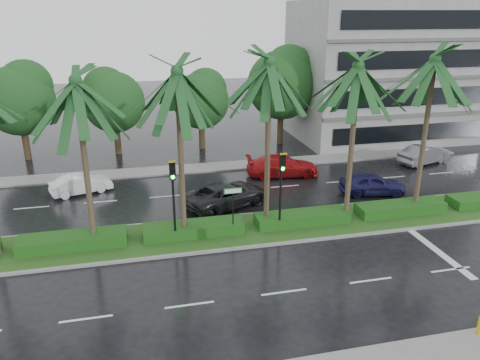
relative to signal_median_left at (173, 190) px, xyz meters
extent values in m
plane|color=black|center=(4.00, -0.30, -3.00)|extent=(120.00, 120.00, 0.00)
cube|color=slate|center=(4.00, 11.70, -2.94)|extent=(40.00, 2.00, 0.12)
cube|color=gray|center=(4.00, 0.70, -2.93)|extent=(36.00, 4.00, 0.14)
cube|color=#2D551C|center=(4.00, 0.70, -2.85)|extent=(35.60, 3.70, 0.02)
cube|color=#1F4E16|center=(-5.00, 0.70, -2.55)|extent=(5.20, 1.40, 0.60)
cube|color=#1F4E16|center=(1.00, 0.70, -2.55)|extent=(5.20, 1.40, 0.60)
cube|color=#1F4E16|center=(7.00, 0.70, -2.55)|extent=(5.20, 1.40, 0.60)
cube|color=#1F4E16|center=(13.00, 0.70, -2.55)|extent=(5.20, 1.40, 0.60)
cube|color=silver|center=(-8.00, 6.70, -2.99)|extent=(2.00, 0.12, 0.01)
cube|color=silver|center=(-4.00, -5.30, -2.99)|extent=(2.00, 0.12, 0.01)
cube|color=silver|center=(-4.00, 6.70, -2.99)|extent=(2.00, 0.12, 0.01)
cube|color=silver|center=(0.00, -5.30, -2.99)|extent=(2.00, 0.12, 0.01)
cube|color=silver|center=(0.00, 6.70, -2.99)|extent=(2.00, 0.12, 0.01)
cube|color=silver|center=(4.00, -5.30, -2.99)|extent=(2.00, 0.12, 0.01)
cube|color=silver|center=(4.00, 6.70, -2.99)|extent=(2.00, 0.12, 0.01)
cube|color=silver|center=(8.00, -5.30, -2.99)|extent=(2.00, 0.12, 0.01)
cube|color=silver|center=(8.00, 6.70, -2.99)|extent=(2.00, 0.12, 0.01)
cube|color=silver|center=(12.00, -5.30, -2.99)|extent=(2.00, 0.12, 0.01)
cube|color=silver|center=(12.00, 6.70, -2.99)|extent=(2.00, 0.12, 0.01)
cube|color=silver|center=(16.00, 6.70, -2.99)|extent=(2.00, 0.12, 0.01)
cube|color=silver|center=(20.00, 6.70, -2.99)|extent=(2.00, 0.12, 0.01)
cube|color=silver|center=(12.50, -3.30, -2.99)|extent=(0.40, 6.00, 0.01)
cylinder|color=#463A28|center=(-4.00, 0.80, 1.20)|extent=(0.28, 0.28, 8.10)
cylinder|color=#463A28|center=(-4.00, 0.80, -2.63)|extent=(0.40, 0.40, 0.44)
cylinder|color=#463A28|center=(0.50, 0.60, 1.35)|extent=(0.28, 0.28, 8.40)
cylinder|color=#463A28|center=(0.50, 0.60, -2.63)|extent=(0.40, 0.40, 0.44)
cylinder|color=#463A28|center=(5.00, 0.90, 1.50)|extent=(0.28, 0.28, 8.69)
cylinder|color=#463A28|center=(5.00, 0.90, -2.63)|extent=(0.40, 0.40, 0.44)
cylinder|color=#463A28|center=(9.50, 0.50, 1.38)|extent=(0.28, 0.28, 8.46)
cylinder|color=#463A28|center=(9.50, 0.50, -2.63)|extent=(0.40, 0.40, 0.44)
cylinder|color=#463A28|center=(14.00, 0.80, 1.48)|extent=(0.28, 0.28, 8.65)
cylinder|color=#463A28|center=(14.00, 0.80, -2.63)|extent=(0.40, 0.40, 0.44)
cylinder|color=gold|center=(10.00, -9.60, -2.53)|extent=(0.18, 0.18, 0.70)
cylinder|color=black|center=(0.00, 0.10, -1.15)|extent=(0.12, 0.12, 3.40)
cube|color=black|center=(0.00, -0.08, 1.00)|extent=(0.30, 0.18, 0.90)
cube|color=gold|center=(0.00, -0.20, 1.48)|extent=(0.34, 0.12, 0.06)
cylinder|color=black|center=(0.00, -0.18, 1.30)|extent=(0.18, 0.04, 0.18)
cylinder|color=black|center=(0.00, -0.18, 1.00)|extent=(0.18, 0.04, 0.18)
cylinder|color=#0CE519|center=(0.00, -0.18, 0.70)|extent=(0.18, 0.04, 0.18)
cylinder|color=black|center=(5.50, 0.10, -1.15)|extent=(0.12, 0.12, 3.40)
cube|color=black|center=(5.50, -0.08, 1.00)|extent=(0.30, 0.18, 0.90)
cube|color=gold|center=(5.50, -0.20, 1.48)|extent=(0.34, 0.12, 0.06)
cylinder|color=black|center=(5.50, -0.18, 1.30)|extent=(0.18, 0.04, 0.18)
cylinder|color=black|center=(5.50, -0.18, 1.00)|extent=(0.18, 0.04, 0.18)
cylinder|color=#0CE519|center=(5.50, -0.18, 0.70)|extent=(0.18, 0.04, 0.18)
cylinder|color=black|center=(3.00, 0.20, -1.55)|extent=(0.06, 0.06, 2.60)
cube|color=#0C5926|center=(3.00, 0.17, -0.40)|extent=(0.95, 0.04, 0.30)
cube|color=white|center=(3.00, 0.15, -0.40)|extent=(0.85, 0.01, 0.22)
cylinder|color=#322216|center=(-10.00, 17.20, -1.70)|extent=(0.52, 0.52, 2.60)
sphere|color=#1A4018|center=(-10.00, 17.20, 1.69)|extent=(5.36, 5.36, 5.36)
sphere|color=#1A4018|center=(-10.00, 17.50, 2.73)|extent=(4.02, 4.02, 4.02)
cylinder|color=#322216|center=(-3.00, 17.20, -1.81)|extent=(0.52, 0.52, 2.37)
sphere|color=#1A4018|center=(-3.00, 17.20, 1.27)|extent=(4.88, 4.88, 4.88)
sphere|color=#1A4018|center=(-3.00, 17.50, 2.22)|extent=(3.66, 3.66, 3.66)
cylinder|color=#322216|center=(4.00, 17.20, -1.86)|extent=(0.52, 0.52, 2.27)
sphere|color=#1A4018|center=(4.00, 17.20, 1.09)|extent=(4.67, 4.67, 4.67)
sphere|color=#1A4018|center=(4.00, 17.50, 2.00)|extent=(3.50, 3.50, 3.50)
cylinder|color=#322216|center=(11.00, 17.20, -1.57)|extent=(0.52, 0.52, 2.87)
sphere|color=#1A4018|center=(11.00, 17.20, 2.16)|extent=(5.90, 5.90, 5.90)
sphere|color=#1A4018|center=(11.00, 17.50, 3.31)|extent=(4.42, 4.42, 4.42)
cylinder|color=#322216|center=(18.00, 17.20, -1.72)|extent=(0.52, 0.52, 2.56)
sphere|color=#1A4018|center=(18.00, 17.20, 1.60)|extent=(5.26, 5.26, 5.26)
sphere|color=#1A4018|center=(18.00, 17.50, 2.62)|extent=(3.94, 3.94, 3.94)
cube|color=gray|center=(21.00, 17.70, 3.00)|extent=(16.00, 10.00, 12.00)
imported|color=white|center=(-5.23, 8.51, -2.37)|extent=(2.50, 4.06, 1.26)
imported|color=black|center=(3.50, 4.31, -2.26)|extent=(4.40, 5.84, 1.47)
imported|color=#A31113|center=(8.50, 8.84, -2.25)|extent=(2.63, 5.32, 1.49)
imported|color=#1D1B51|center=(13.00, 4.10, -2.29)|extent=(2.44, 4.40, 1.42)
imported|color=slate|center=(19.96, 9.04, -2.28)|extent=(2.77, 4.59, 1.43)
camera|label=1|loc=(-1.65, -21.32, 8.18)|focal=35.00mm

